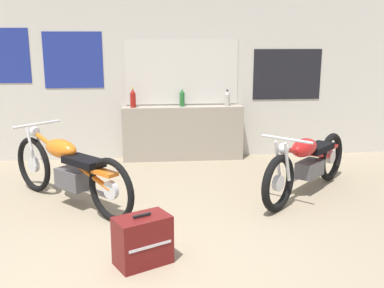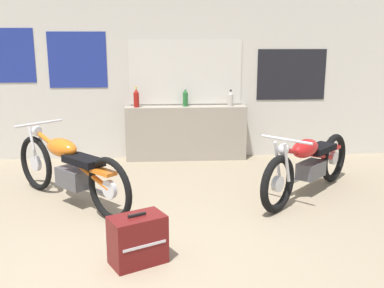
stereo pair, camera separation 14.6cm
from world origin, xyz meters
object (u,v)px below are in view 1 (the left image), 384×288
object	(u,v)px
bottle_leftmost	(133,99)
bottle_center	(227,99)
bottle_left_center	(182,98)
motorcycle_red	(307,163)
hard_case_darkred	(143,240)
motorcycle_orange	(69,169)

from	to	relation	value
bottle_leftmost	bottle_center	bearing A→B (deg)	1.00
bottle_left_center	bottle_leftmost	bearing A→B (deg)	-176.38
bottle_left_center	motorcycle_red	world-z (taller)	bottle_left_center
bottle_left_center	hard_case_darkred	size ratio (longest dim) A/B	0.55
bottle_center	hard_case_darkred	size ratio (longest dim) A/B	0.47
motorcycle_orange	bottle_left_center	bearing A→B (deg)	52.88
bottle_left_center	hard_case_darkred	xyz separation A→B (m)	(-0.60, -3.47, -0.79)
bottle_left_center	motorcycle_orange	distance (m)	2.51
bottle_leftmost	hard_case_darkred	xyz separation A→B (m)	(0.18, -3.42, -0.79)
motorcycle_red	hard_case_darkred	world-z (taller)	motorcycle_red
bottle_center	motorcycle_orange	world-z (taller)	bottle_center
bottle_leftmost	hard_case_darkred	size ratio (longest dim) A/B	0.58
motorcycle_red	hard_case_darkred	bearing A→B (deg)	-141.40
bottle_leftmost	motorcycle_orange	world-z (taller)	bottle_leftmost
motorcycle_red	bottle_left_center	bearing A→B (deg)	128.28
bottle_center	motorcycle_red	xyz separation A→B (m)	(0.72, -1.81, -0.58)
bottle_left_center	bottle_center	distance (m)	0.73
bottle_leftmost	motorcycle_orange	size ratio (longest dim) A/B	0.19
motorcycle_orange	motorcycle_red	size ratio (longest dim) A/B	1.04
bottle_leftmost	motorcycle_red	xyz separation A→B (m)	(2.22, -1.79, -0.60)
bottle_left_center	motorcycle_orange	xyz separation A→B (m)	(-1.48, -1.95, -0.56)
bottle_center	bottle_leftmost	bearing A→B (deg)	-179.00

